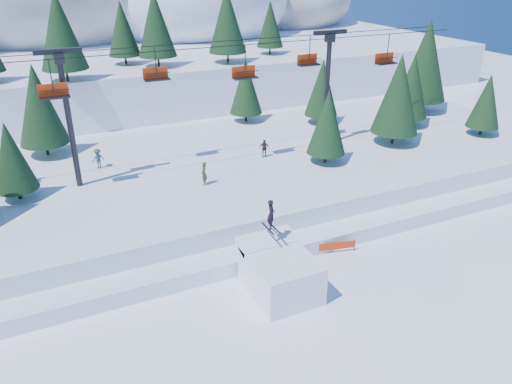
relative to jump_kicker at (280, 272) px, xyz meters
name	(u,v)px	position (x,y,z in m)	size (l,w,h in m)	color
ground	(295,317)	(-0.36, -2.57, -1.36)	(160.00, 160.00, 0.00)	white
mid_shelf	(192,180)	(-0.36, 15.43, -0.11)	(70.00, 22.00, 2.50)	white
berm	(239,242)	(-0.36, 5.43, -0.81)	(70.00, 6.00, 1.10)	white
mountain_ridge	(53,15)	(-5.45, 70.79, 8.28)	(119.00, 61.30, 26.46)	white
jump_kicker	(280,272)	(0.00, 0.00, 0.00)	(3.66, 4.99, 5.51)	white
chairlift	(207,83)	(1.36, 15.47, 7.96)	(46.00, 3.21, 10.28)	black
conifer_stand	(213,105)	(2.39, 17.08, 5.68)	(62.45, 17.21, 10.04)	black
distant_skiers	(217,150)	(2.23, 16.13, 2.00)	(23.07, 7.75, 1.86)	#4B3F20
banner_near	(335,246)	(5.44, 2.18, -0.82)	(2.79, 0.68, 0.90)	black
banner_far	(393,227)	(10.79, 2.65, -0.82)	(2.86, 0.08, 0.90)	black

